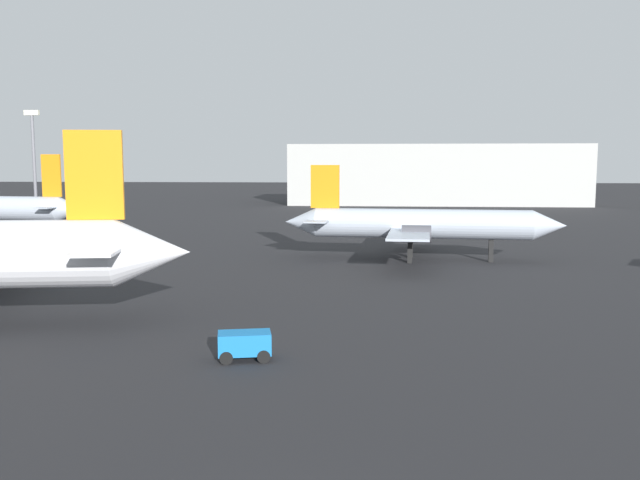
% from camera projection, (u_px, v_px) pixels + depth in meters
% --- Properties ---
extents(airplane_distant, '(25.88, 20.48, 8.85)m').
position_uv_depth(airplane_distant, '(418.00, 224.00, 60.77)').
color(airplane_distant, '#B2BCCC').
rests_on(airplane_distant, ground_plane).
extents(baggage_cart, '(2.63, 1.84, 1.30)m').
position_uv_depth(baggage_cart, '(244.00, 344.00, 30.10)').
color(baggage_cart, '#1972BF').
rests_on(baggage_cart, ground_plane).
extents(light_mast_left, '(2.40, 0.50, 17.43)m').
position_uv_depth(light_mast_left, '(34.00, 157.00, 105.38)').
color(light_mast_left, slate).
rests_on(light_mast_left, ground_plane).
extents(terminal_building, '(63.78, 20.18, 13.07)m').
position_uv_depth(terminal_building, '(435.00, 175.00, 146.83)').
color(terminal_building, '#B7B7B2').
rests_on(terminal_building, ground_plane).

